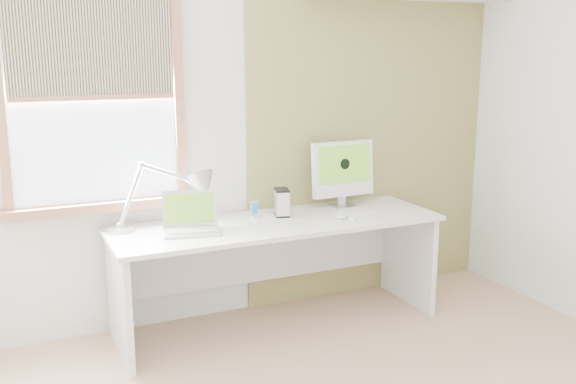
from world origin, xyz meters
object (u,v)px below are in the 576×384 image
imac (343,170)px  desk (274,247)px  desk_lamp (187,191)px  external_drive (282,202)px  laptop (191,221)px

imac → desk: bearing=-167.8°
imac → desk_lamp: bearing=-177.3°
imac → external_drive: bearing=-172.4°
desk → desk_lamp: bearing=172.5°
desk → external_drive: bearing=35.5°
desk → desk_lamp: desk_lamp is taller
laptop → imac: (1.18, 0.17, 0.21)m
desk_lamp → desk: bearing=-7.5°
desk → laptop: 0.64m
desk → laptop: laptop is taller
desk → external_drive: 0.31m
external_drive → imac: bearing=7.6°
desk → desk_lamp: 0.71m
desk → laptop: bearing=-175.5°
laptop → external_drive: 0.68m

